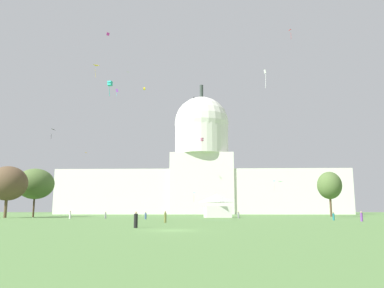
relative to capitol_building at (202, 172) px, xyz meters
name	(u,v)px	position (x,y,z in m)	size (l,w,h in m)	color
ground_plane	(173,230)	(-1.02, -156.20, -21.00)	(800.00, 800.00, 0.00)	#567F42
capitol_building	(202,172)	(0.00, 0.00, 0.00)	(142.13, 27.52, 66.18)	silver
event_tent	(217,206)	(5.03, -90.32, -17.95)	(7.64, 7.35, 6.08)	white
tree_west_near	(35,184)	(-47.01, -83.26, -11.62)	(14.77, 14.81, 13.77)	#42301E
tree_east_mid	(329,185)	(40.10, -72.07, -11.58)	(9.71, 9.64, 13.65)	brown
tree_west_mid	(8,183)	(-48.64, -95.66, -12.33)	(10.50, 9.17, 13.07)	brown
person_teal_front_center	(334,217)	(25.94, -118.24, -20.32)	(0.50, 0.50, 1.49)	#1E757A
person_grey_near_tent	(106,216)	(-20.91, -103.98, -20.31)	(0.43, 0.43, 1.52)	gray
person_denim_near_tree_east	(146,216)	(-10.64, -110.84, -20.31)	(0.50, 0.50, 1.51)	#3D5684
person_white_back_right	(70,215)	(-28.40, -105.98, -20.20)	(0.55, 0.55, 1.73)	silver
person_black_lawn_far_right	(136,220)	(-5.39, -151.29, -20.21)	(0.55, 0.55, 1.72)	black
person_grey_front_right	(238,215)	(9.68, -99.99, -20.24)	(0.54, 0.54, 1.65)	gray
person_olive_mid_center	(165,217)	(-4.07, -133.98, -20.19)	(0.46, 0.46, 1.74)	olive
person_purple_deep_crowd	(362,217)	(28.30, -125.44, -20.23)	(0.58, 0.58, 1.68)	#703D93
kite_black_high	(194,98)	(-2.41, -50.39, 23.17)	(0.38, 0.75, 2.56)	black
kite_cyan_low	(194,194)	(-3.24, -22.91, -12.25)	(1.25, 1.05, 3.43)	#33BCDB
kite_pink_mid	(202,140)	(0.74, -64.37, 4.51)	(1.35, 1.34, 3.34)	pink
kite_gold_high	(96,68)	(-35.38, -68.39, 29.07)	(1.91, 1.42, 3.95)	gold
kite_green_low	(281,183)	(32.23, -35.35, -8.15)	(1.73, 1.12, 0.21)	green
kite_blue_low	(274,183)	(32.02, -22.53, -7.21)	(1.39, 1.19, 3.69)	blue
kite_red_high	(291,31)	(29.38, -77.42, 36.88)	(0.99, 1.35, 3.12)	red
kite_violet_high	(117,91)	(-31.11, -54.76, 25.01)	(1.11, 0.76, 2.94)	purple
kite_orange_mid	(87,153)	(-39.35, -61.20, 0.53)	(0.84, 1.19, 0.18)	orange
kite_turquoise_mid	(110,84)	(-14.37, -129.61, 2.35)	(0.84, 0.85, 2.63)	teal
kite_white_mid	(265,74)	(15.06, -112.23, 10.07)	(0.45, 1.04, 4.24)	white
kite_lime_high	(128,73)	(-30.12, -39.91, 37.76)	(1.06, 1.32, 0.26)	#8CD133
kite_magenta_high	(108,34)	(-27.53, -83.64, 33.84)	(0.88, 0.51, 1.03)	#D1339E
kite_yellow_high	(144,89)	(-21.12, -52.83, 26.42)	(0.71, 0.77, 0.95)	yellow
kite_black_mid	(51,131)	(-36.18, -100.88, 0.18)	(0.99, 1.54, 2.28)	black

